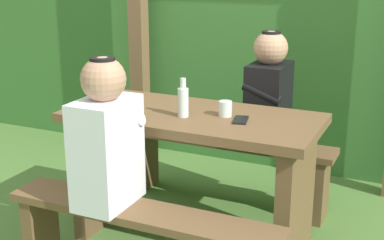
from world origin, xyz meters
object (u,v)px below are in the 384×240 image
Objects in this scene: person_white_shirt at (107,138)px; cell_phone at (241,120)px; bench_far at (228,157)px; drinking_glass at (225,109)px; bench_near at (142,234)px; picnic_table at (192,157)px; person_black_coat at (269,93)px; bottle_left at (183,101)px.

person_white_shirt is 5.14× the size of cell_phone.
person_white_shirt is (-0.18, -1.15, 0.46)m from bench_far.
drinking_glass is (0.36, 0.60, 0.03)m from person_white_shirt.
cell_phone is at bearing 62.34° from bench_near.
cell_phone reaches higher than picnic_table.
bench_far is 0.53m from person_black_coat.
drinking_glass reaches higher than picnic_table.
person_black_coat is (0.44, 1.15, 0.00)m from person_white_shirt.
cell_phone is at bearing -64.09° from bench_far.
picnic_table is 0.68m from person_black_coat.
person_black_coat is at bearing 80.37° from cell_phone.
bench_far is at bearing 179.27° from person_black_coat.
drinking_glass is at bearing 73.03° from bench_near.
drinking_glass reaches higher than cell_phone.
person_white_shirt is 1.00× the size of person_black_coat.
picnic_table is 0.35m from bottle_left.
bottle_left reaches higher than picnic_table.
person_white_shirt is 0.53m from bottle_left.
person_white_shirt is at bearing -107.32° from picnic_table.
person_black_coat is 0.55m from drinking_glass.
bench_near is 0.50m from person_white_shirt.
bench_near is at bearing -106.97° from drinking_glass.
drinking_glass is (-0.08, -0.55, 0.03)m from person_black_coat.
bottle_left is (-0.02, -0.08, 0.34)m from picnic_table.
person_white_shirt is 3.42× the size of bottle_left.
bench_far is 16.93× the size of drinking_glass.
bench_near is at bearing -130.30° from cell_phone.
bench_far is at bearing 81.16° from person_white_shirt.
picnic_table is at bearing -171.58° from drinking_glass.
person_black_coat reaches higher than bench_far.
person_black_coat is 8.70× the size of drinking_glass.
person_black_coat is at bearing 66.86° from bottle_left.
picnic_table is 16.93× the size of drinking_glass.
bottle_left is at bearing -91.56° from bench_far.
bottle_left is at bearing 72.09° from person_white_shirt.
bottle_left is (0.16, 0.50, 0.08)m from person_white_shirt.
bench_far is 10.00× the size of cell_phone.
bench_near is at bearing -1.06° from person_white_shirt.
bench_far is 1.25m from person_white_shirt.
person_white_shirt reaches higher than drinking_glass.
person_black_coat is at bearing 69.08° from person_white_shirt.
picnic_table is 6.65× the size of bottle_left.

